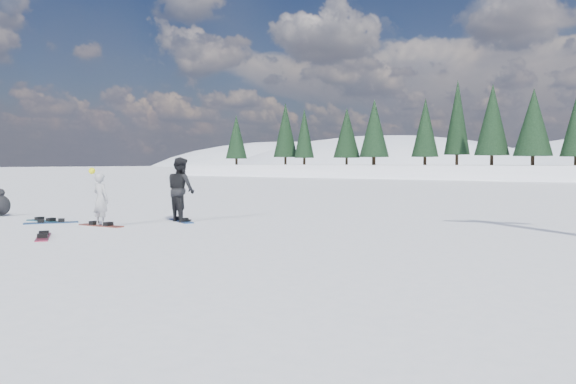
# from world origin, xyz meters

# --- Properties ---
(ground) EXTENTS (420.00, 420.00, 0.00)m
(ground) POSITION_xyz_m (0.00, 0.00, 0.00)
(ground) COLOR white
(ground) RESTS_ON ground
(snowboarder_woman) EXTENTS (0.57, 0.40, 1.64)m
(snowboarder_woman) POSITION_xyz_m (-1.13, 0.81, 0.77)
(snowboarder_woman) COLOR #B1B0B6
(snowboarder_woman) RESTS_ON ground
(snowboarder_man) EXTENTS (1.12, 0.97, 1.95)m
(snowboarder_man) POSITION_xyz_m (-0.18, 2.99, 0.97)
(snowboarder_man) COLOR black
(snowboarder_man) RESTS_ON ground
(snowboard_woman) EXTENTS (1.52, 0.42, 0.03)m
(snowboard_woman) POSITION_xyz_m (-1.13, 0.81, 0.01)
(snowboard_woman) COLOR #983521
(snowboard_woman) RESTS_ON ground
(snowboard_man) EXTENTS (1.47, 0.91, 0.03)m
(snowboard_man) POSITION_xyz_m (-0.18, 2.99, 0.01)
(snowboard_man) COLOR navy
(snowboard_man) RESTS_ON ground
(snowboard_loose_a) EXTENTS (1.08, 1.39, 0.03)m
(snowboard_loose_a) POSITION_xyz_m (-2.97, 0.46, 0.01)
(snowboard_loose_a) COLOR #194A8D
(snowboard_loose_a) RESTS_ON ground
(snowboard_loose_c) EXTENTS (1.51, 0.35, 0.03)m
(snowboard_loose_c) POSITION_xyz_m (-3.53, 0.62, 0.01)
(snowboard_loose_c) COLOR #196F89
(snowboard_loose_c) RESTS_ON ground
(snowboard_loose_b) EXTENTS (1.38, 1.10, 0.03)m
(snowboard_loose_b) POSITION_xyz_m (-0.22, -1.52, 0.01)
(snowboard_loose_b) COLOR maroon
(snowboard_loose_b) RESTS_ON ground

